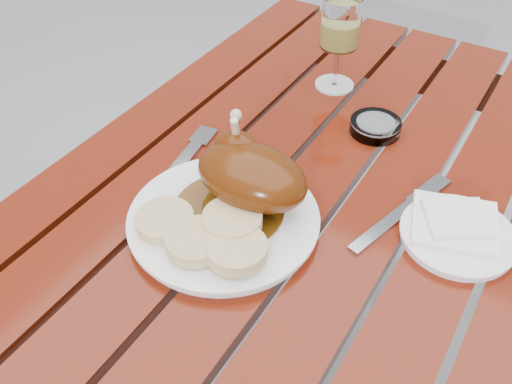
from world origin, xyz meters
TOP-DOWN VIEW (x-y plane):
  - table at (0.00, 0.00)m, footprint 0.80×1.20m
  - dinner_plate at (-0.07, -0.17)m, footprint 0.37×0.37m
  - roast_duck at (-0.06, -0.12)m, footprint 0.19×0.18m
  - bread_dumplings at (-0.06, -0.22)m, footprint 0.21×0.14m
  - wine_glass at (-0.10, 0.27)m, footprint 0.10×0.10m
  - side_plate at (0.24, -0.02)m, footprint 0.17×0.17m
  - napkin at (0.23, -0.01)m, footprint 0.15×0.14m
  - ashtray at (0.03, 0.17)m, footprint 0.10×0.10m
  - fork at (-0.21, -0.09)m, footprint 0.05×0.18m
  - knife at (0.14, -0.03)m, footprint 0.07×0.20m

SIDE VIEW (x-z plane):
  - table at x=0.00m, z-range 0.00..0.75m
  - knife at x=0.14m, z-range 0.75..0.76m
  - fork at x=-0.21m, z-range 0.75..0.76m
  - side_plate at x=0.24m, z-range 0.75..0.76m
  - dinner_plate at x=-0.07m, z-range 0.75..0.77m
  - ashtray at x=0.03m, z-range 0.75..0.77m
  - napkin at x=0.23m, z-range 0.76..0.77m
  - bread_dumplings at x=-0.06m, z-range 0.77..0.80m
  - roast_duck at x=-0.06m, z-range 0.75..0.88m
  - wine_glass at x=-0.10m, z-range 0.75..0.93m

